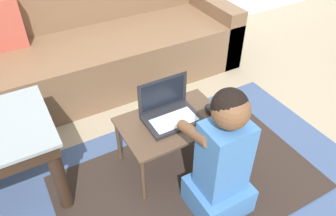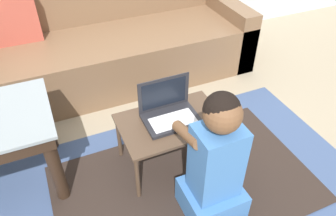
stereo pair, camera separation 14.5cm
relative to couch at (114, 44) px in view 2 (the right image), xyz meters
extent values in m
plane|color=gray|center=(0.02, -1.14, -0.28)|extent=(16.00, 16.00, 0.00)
cube|color=#3D517A|center=(0.02, -1.33, -0.28)|extent=(2.06, 1.25, 0.01)
cube|color=#2D231E|center=(0.02, -1.33, -0.27)|extent=(1.48, 0.90, 0.00)
cube|color=brown|center=(0.01, -0.05, -0.08)|extent=(2.18, 0.81, 0.40)
cube|color=brown|center=(1.02, -0.05, -0.02)|extent=(0.16, 0.81, 0.52)
cube|color=#B24C3D|center=(-0.70, 0.10, 0.30)|extent=(0.36, 0.14, 0.36)
cylinder|color=black|center=(-0.64, -1.12, -0.04)|extent=(0.07, 0.07, 0.48)
cylinder|color=black|center=(-0.64, -0.70, -0.04)|extent=(0.07, 0.07, 0.48)
cube|color=#4C3828|center=(0.02, -1.13, 0.04)|extent=(0.60, 0.39, 0.02)
cylinder|color=#4C3828|center=(-0.25, -1.30, -0.12)|extent=(0.02, 0.02, 0.32)
cylinder|color=#4C3828|center=(0.29, -1.30, -0.12)|extent=(0.02, 0.02, 0.32)
cylinder|color=#4C3828|center=(-0.25, -0.96, -0.12)|extent=(0.02, 0.02, 0.32)
cylinder|color=#4C3828|center=(0.29, -0.96, -0.12)|extent=(0.02, 0.02, 0.32)
cube|color=#232328|center=(0.02, -1.12, 0.06)|extent=(0.31, 0.22, 0.02)
cube|color=silver|center=(0.02, -1.14, 0.07)|extent=(0.25, 0.13, 0.00)
cube|color=#232328|center=(0.02, -1.02, 0.18)|extent=(0.31, 0.01, 0.21)
cube|color=black|center=(0.02, -1.02, 0.18)|extent=(0.27, 0.00, 0.17)
ellipsoid|color=black|center=(0.27, -1.17, 0.07)|extent=(0.07, 0.11, 0.04)
cube|color=#3D70B2|center=(0.08, -1.53, -0.19)|extent=(0.30, 0.28, 0.17)
cube|color=#3D70B2|center=(0.08, -1.53, 0.10)|extent=(0.22, 0.18, 0.41)
sphere|color=brown|center=(0.08, -1.53, 0.39)|extent=(0.17, 0.17, 0.17)
sphere|color=black|center=(0.08, -1.52, 0.41)|extent=(0.17, 0.17, 0.17)
cylinder|color=brown|center=(-0.03, -1.41, 0.22)|extent=(0.06, 0.24, 0.13)
cylinder|color=brown|center=(0.18, -1.41, 0.22)|extent=(0.06, 0.24, 0.13)
camera|label=1|loc=(-0.68, -2.34, 1.28)|focal=35.00mm
camera|label=2|loc=(-0.55, -2.40, 1.28)|focal=35.00mm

